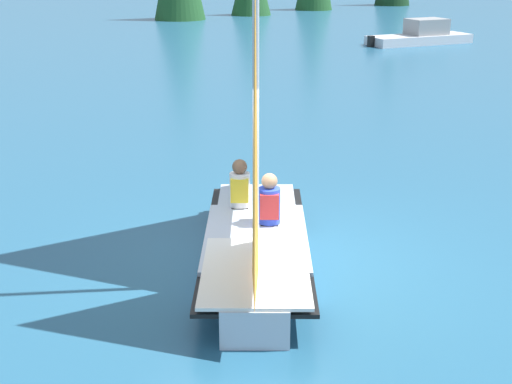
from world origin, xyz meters
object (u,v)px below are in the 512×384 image
object	(u,v)px
sailor_helm	(269,211)
motorboat_distant	(421,35)
sailboat_main	(256,199)
sailor_crew	(240,195)

from	to	relation	value
sailor_helm	motorboat_distant	world-z (taller)	sailor_helm
sailboat_main	motorboat_distant	size ratio (longest dim) A/B	1.17
sailboat_main	sailor_helm	xyz separation A→B (m)	(-0.36, -0.25, -0.32)
sailboat_main	motorboat_distant	xyz separation A→B (m)	(-18.55, -16.63, -0.56)
sailor_helm	motorboat_distant	xyz separation A→B (m)	(-18.19, -16.38, -0.24)
sailor_helm	motorboat_distant	distance (m)	24.48
sailor_helm	motorboat_distant	size ratio (longest dim) A/B	0.22
sailboat_main	sailor_crew	world-z (taller)	sailboat_main
sailboat_main	sailor_helm	size ratio (longest dim) A/B	5.23
sailor_crew	sailboat_main	bearing A→B (deg)	12.80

